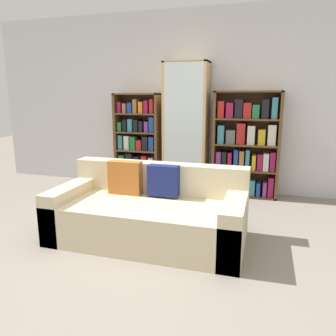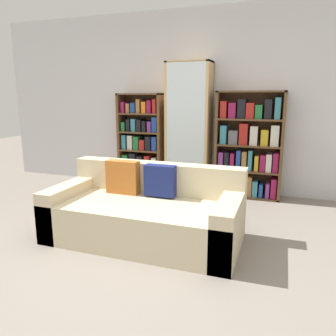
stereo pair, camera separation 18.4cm
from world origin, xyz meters
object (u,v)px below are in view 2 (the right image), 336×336
Objects in this scene: bookshelf_left at (142,143)px; couch at (146,213)px; wine_bottle at (201,195)px; bookshelf_right at (249,147)px; display_cabinet at (189,129)px.

couch is at bearing -65.16° from bookshelf_left.
bookshelf_left is 3.66× the size of wine_bottle.
couch is 4.74× the size of wine_bottle.
wine_bottle is (-0.51, -0.70, -0.56)m from bookshelf_right.
bookshelf_left is 0.98× the size of bookshelf_right.
display_cabinet reaches higher than bookshelf_left.
bookshelf_right is at bearing 53.78° from wine_bottle.
display_cabinet is 0.92m from bookshelf_right.
bookshelf_right is 1.03m from wine_bottle.
bookshelf_left is at bearing 114.84° from couch.
couch is 1.27× the size of bookshelf_right.
wine_bottle is at bearing -31.09° from bookshelf_left.
bookshelf_left reaches higher than couch.
display_cabinet is (-0.07, 1.81, 0.70)m from couch.
bookshelf_right is 3.74× the size of wine_bottle.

